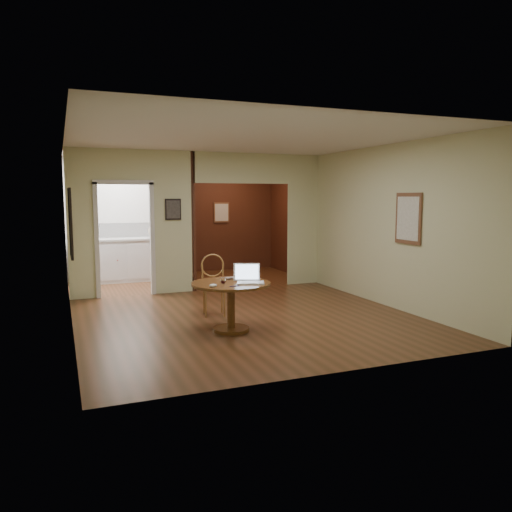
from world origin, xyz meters
name	(u,v)px	position (x,y,z in m)	size (l,w,h in m)	color
floor	(249,319)	(0.00, 0.00, 0.00)	(5.00, 5.00, 0.00)	#452913
room_shell	(173,224)	(-0.47, 3.10, 1.29)	(5.20, 7.50, 5.00)	silver
dining_table	(231,295)	(-0.47, -0.52, 0.50)	(1.08, 1.08, 0.67)	brown
chair	(213,281)	(-0.41, 0.51, 0.53)	(0.46, 0.46, 0.95)	olive
open_laptop	(249,278)	(-0.24, -0.61, 0.74)	(0.43, 0.43, 0.26)	white
closed_laptop	(236,278)	(-0.31, -0.26, 0.69)	(0.31, 0.20, 0.02)	#B1B1B6
mouse	(213,286)	(-0.80, -0.78, 0.70)	(0.11, 0.06, 0.04)	white
wine_glass	(223,280)	(-0.59, -0.55, 0.72)	(0.08, 0.08, 0.09)	white
pen	(234,286)	(-0.52, -0.82, 0.68)	(0.01, 0.01, 0.14)	#0D105B
kitchen_cabinet	(123,260)	(-1.35, 4.20, 0.47)	(2.06, 0.60, 0.94)	silver
grocery_bag	(155,231)	(-0.65, 4.20, 1.08)	(0.29, 0.24, 0.29)	tan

